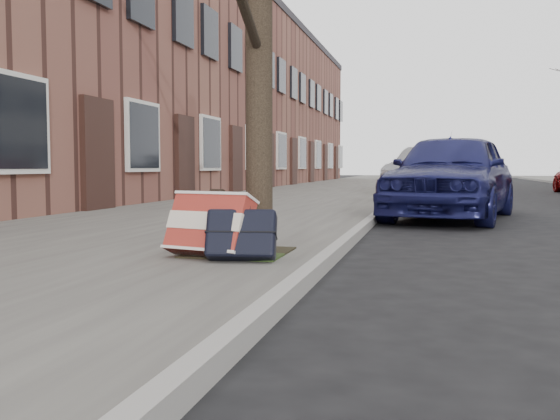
% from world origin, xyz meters
% --- Properties ---
extents(ground, '(120.00, 120.00, 0.00)m').
position_xyz_m(ground, '(0.00, 0.00, 0.00)').
color(ground, black).
rests_on(ground, ground).
extents(near_sidewalk, '(5.00, 70.00, 0.12)m').
position_xyz_m(near_sidewalk, '(-3.70, 15.00, 0.06)').
color(near_sidewalk, slate).
rests_on(near_sidewalk, ground).
extents(house_near, '(6.80, 40.00, 7.00)m').
position_xyz_m(house_near, '(-9.60, 16.00, 3.50)').
color(house_near, brown).
rests_on(house_near, ground).
extents(dirt_patch, '(0.85, 0.85, 0.02)m').
position_xyz_m(dirt_patch, '(-2.00, 1.20, 0.13)').
color(dirt_patch, black).
rests_on(dirt_patch, near_sidewalk).
extents(suitcase_red, '(0.79, 0.56, 0.55)m').
position_xyz_m(suitcase_red, '(-2.15, 0.88, 0.39)').
color(suitcase_red, maroon).
rests_on(suitcase_red, near_sidewalk).
extents(suitcase_navy, '(0.61, 0.41, 0.44)m').
position_xyz_m(suitcase_navy, '(-1.84, 0.77, 0.34)').
color(suitcase_navy, black).
rests_on(suitcase_navy, near_sidewalk).
extents(car_near_front, '(2.58, 4.61, 1.48)m').
position_xyz_m(car_near_front, '(-0.04, 6.91, 0.74)').
color(car_near_front, '#17194E').
rests_on(car_near_front, ground).
extents(car_near_mid, '(2.75, 4.71, 1.47)m').
position_xyz_m(car_near_mid, '(-0.40, 14.74, 0.73)').
color(car_near_mid, '#A3A7AB').
rests_on(car_near_mid, ground).
extents(car_near_back, '(2.26, 4.87, 1.35)m').
position_xyz_m(car_near_back, '(-0.37, 20.28, 0.68)').
color(car_near_back, '#313136').
rests_on(car_near_back, ground).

